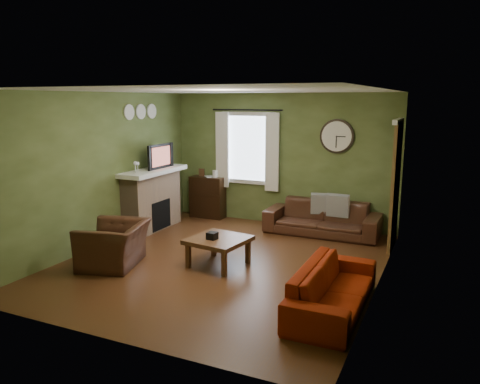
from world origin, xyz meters
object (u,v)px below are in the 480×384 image
at_px(armchair, 114,245).
at_px(sofa_red, 333,288).
at_px(bookshelf, 208,197).
at_px(sofa_brown, 322,218).
at_px(coffee_table, 219,252).

bearing_deg(armchair, sofa_red, 71.41).
relative_size(bookshelf, armchair, 0.87).
bearing_deg(sofa_brown, armchair, -129.52).
bearing_deg(bookshelf, armchair, -87.88).
bearing_deg(sofa_red, coffee_table, 67.78).
relative_size(sofa_brown, sofa_red, 1.13).
height_order(bookshelf, armchair, bookshelf).
distance_m(sofa_brown, sofa_red, 3.23).
relative_size(sofa_brown, armchair, 2.09).
bearing_deg(sofa_red, armchair, 87.59).
height_order(sofa_brown, coffee_table, sofa_brown).
xyz_separation_m(sofa_brown, armchair, (-2.43, -2.95, 0.02)).
xyz_separation_m(sofa_brown, sofa_red, (0.94, -3.09, -0.03)).
distance_m(sofa_brown, coffee_table, 2.51).
distance_m(sofa_brown, armchair, 3.82).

